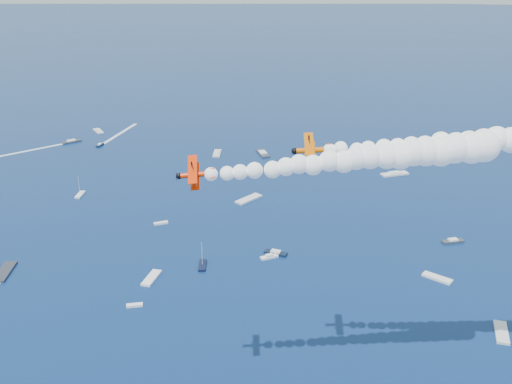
# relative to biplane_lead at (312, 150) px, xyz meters

# --- Properties ---
(biplane_lead) EXTENTS (9.05, 10.44, 7.33)m
(biplane_lead) POSITION_rel_biplane_lead_xyz_m (0.00, 0.00, 0.00)
(biplane_lead) COLOR #D95E04
(biplane_trail) EXTENTS (8.93, 10.55, 7.64)m
(biplane_trail) POSITION_rel_biplane_lead_xyz_m (-19.69, -11.57, -2.01)
(biplane_trail) COLOR red
(smoke_trail_lead) EXTENTS (56.06, 19.84, 10.10)m
(smoke_trail_lead) POSITION_rel_biplane_lead_xyz_m (27.45, 3.73, 2.09)
(smoke_trail_lead) COLOR white
(smoke_trail_trail) EXTENTS (56.59, 30.65, 10.10)m
(smoke_trail_trail) POSITION_rel_biplane_lead_xyz_m (7.16, -4.79, 0.08)
(smoke_trail_trail) COLOR white
(spectator_boats) EXTENTS (229.65, 172.72, 0.70)m
(spectator_boats) POSITION_rel_biplane_lead_xyz_m (-34.15, 100.41, -56.04)
(spectator_boats) COLOR black
(spectator_boats) RESTS_ON ground
(boat_wakes) EXTENTS (79.36, 206.13, 0.04)m
(boat_wakes) POSITION_rel_biplane_lead_xyz_m (-119.22, 109.75, -56.36)
(boat_wakes) COLOR white
(boat_wakes) RESTS_ON ground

